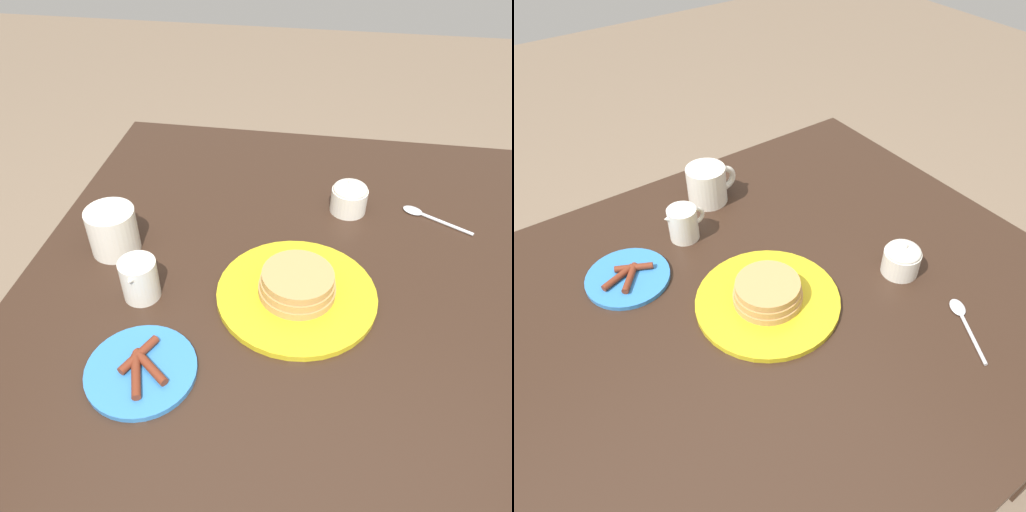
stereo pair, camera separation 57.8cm
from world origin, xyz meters
TOP-DOWN VIEW (x-y plane):
  - ground_plane at (0.00, 0.00)m, footprint 8.00×8.00m
  - dining_table at (0.00, 0.00)m, footprint 1.31×1.02m
  - pancake_plate at (0.04, -0.01)m, footprint 0.28×0.28m
  - side_plate_bacon at (-0.15, 0.21)m, footprint 0.17×0.17m
  - coffee_mug at (0.12, 0.36)m, footprint 0.13×0.09m
  - creamer_pitcher at (0.01, 0.27)m, footprint 0.10×0.07m
  - sugar_bowl at (0.32, -0.09)m, footprint 0.08×0.08m
  - spoon at (0.33, -0.25)m, footprint 0.09×0.14m

SIDE VIEW (x-z plane):
  - ground_plane at x=0.00m, z-range 0.00..0.00m
  - dining_table at x=0.00m, z-range 0.26..1.00m
  - spoon at x=0.33m, z-range 0.74..0.75m
  - side_plate_bacon at x=-0.15m, z-range 0.74..0.76m
  - pancake_plate at x=0.04m, z-range 0.73..0.79m
  - sugar_bowl at x=0.32m, z-range 0.74..0.82m
  - creamer_pitcher at x=0.01m, z-range 0.74..0.83m
  - coffee_mug at x=0.12m, z-range 0.75..0.84m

